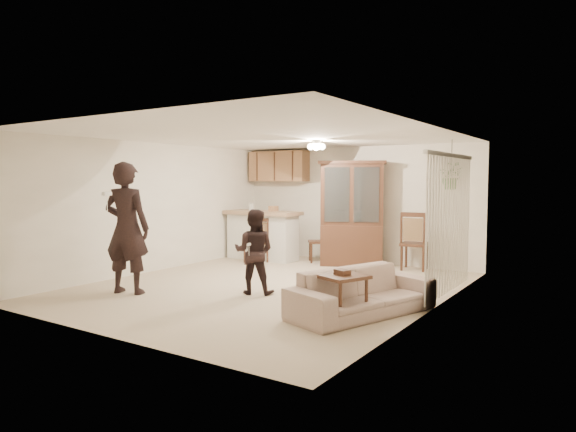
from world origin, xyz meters
The scene contains 23 objects.
floor centered at (0.00, 0.00, 0.00)m, with size 6.50×6.50×0.00m, color #C6B395.
ceiling centered at (0.00, 0.00, 2.50)m, with size 5.50×6.50×0.02m, color white.
wall_back centered at (0.00, 3.25, 1.25)m, with size 5.50×0.02×2.50m, color white.
wall_front centered at (0.00, -3.25, 1.25)m, with size 5.50×0.02×2.50m, color white.
wall_left centered at (-2.75, 0.00, 1.25)m, with size 0.02×6.50×2.50m, color white.
wall_right centered at (2.75, 0.00, 1.25)m, with size 0.02×6.50×2.50m, color white.
breakfast_bar centered at (-1.85, 2.35, 0.50)m, with size 1.60×0.55×1.00m, color silver.
bar_top centered at (-1.85, 2.35, 1.05)m, with size 1.75×0.70×0.08m, color tan.
upper_cabinets centered at (-1.90, 3.07, 2.10)m, with size 1.50×0.34×0.70m, color brown.
vertical_blinds centered at (2.71, 0.90, 1.10)m, with size 0.06×2.30×2.10m, color white, non-canonical shape.
ceiling_fixture centered at (0.20, 1.20, 2.40)m, with size 0.36×0.36×0.20m, color #FFEABF, non-canonical shape.
hanging_plant centered at (2.30, 2.40, 1.85)m, with size 0.43×0.37×0.48m, color #235020.
plant_cord centered at (2.30, 2.40, 2.17)m, with size 0.01×0.01×0.65m, color black.
sofa centered at (2.06, -0.79, 0.37)m, with size 1.87×0.73×0.73m, color #C0B39E.
adult centered at (-1.58, -1.62, 0.90)m, with size 0.66×0.43×1.80m, color black.
child centered at (0.10, -0.55, 0.68)m, with size 0.66×0.51×1.35m, color black.
china_hutch centered at (0.19, 2.71, 1.07)m, with size 1.47×1.03×2.17m.
side_table centered at (1.97, -1.20, 0.31)m, with size 0.70×0.70×0.66m.
chair_bar centered at (-1.69, 1.89, 0.27)m, with size 0.46×0.46×0.95m.
chair_hutch_left centered at (-0.60, 2.72, 0.28)m, with size 0.62×0.62×1.00m.
chair_hutch_right centered at (1.47, 2.92, 0.33)m, with size 0.58×0.58×1.15m.
controller_adult centered at (-1.44, -2.08, 1.58)m, with size 0.05×0.18×0.05m, color white.
controller_child centered at (0.22, -0.84, 0.81)m, with size 0.04×0.11×0.04m, color white.
Camera 1 is at (4.89, -6.91, 1.78)m, focal length 32.00 mm.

